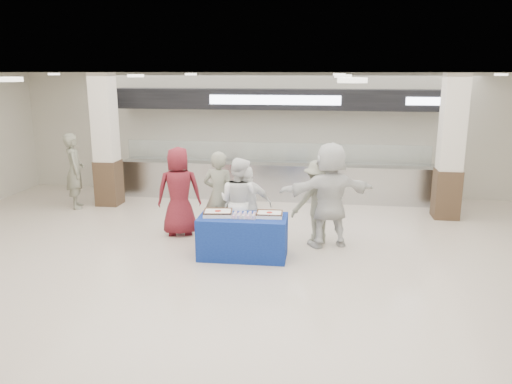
% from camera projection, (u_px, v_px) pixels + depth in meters
% --- Properties ---
extents(ground, '(14.00, 14.00, 0.00)m').
position_uv_depth(ground, '(238.00, 283.00, 7.84)').
color(ground, beige).
rests_on(ground, ground).
extents(serving_line, '(8.70, 0.85, 2.80)m').
position_uv_depth(serving_line, '(275.00, 154.00, 12.76)').
color(serving_line, '#B3B6BB').
rests_on(serving_line, ground).
extents(column_left, '(0.55, 0.55, 3.20)m').
position_uv_depth(column_left, '(106.00, 143.00, 12.08)').
color(column_left, '#3B2A1B').
rests_on(column_left, ground).
extents(column_right, '(0.55, 0.55, 3.20)m').
position_uv_depth(column_right, '(450.00, 151.00, 10.96)').
color(column_right, '#3B2A1B').
rests_on(column_right, ground).
extents(display_table, '(1.56, 0.81, 0.75)m').
position_uv_depth(display_table, '(243.00, 237.00, 8.85)').
color(display_table, navy).
rests_on(display_table, ground).
extents(sheet_cake_left, '(0.55, 0.45, 0.10)m').
position_uv_depth(sheet_cake_left, '(218.00, 213.00, 8.81)').
color(sheet_cake_left, white).
rests_on(sheet_cake_left, display_table).
extents(sheet_cake_right, '(0.47, 0.37, 0.10)m').
position_uv_depth(sheet_cake_right, '(269.00, 214.00, 8.74)').
color(sheet_cake_right, white).
rests_on(sheet_cake_right, display_table).
extents(cupcake_tray, '(0.43, 0.33, 0.07)m').
position_uv_depth(cupcake_tray, '(244.00, 215.00, 8.71)').
color(cupcake_tray, '#AFAFB4').
rests_on(cupcake_tray, display_table).
extents(civilian_maroon, '(1.00, 0.78, 1.79)m').
position_uv_depth(civilian_maroon, '(179.00, 191.00, 9.95)').
color(civilian_maroon, maroon).
rests_on(civilian_maroon, ground).
extents(soldier_a, '(0.69, 0.50, 1.75)m').
position_uv_depth(soldier_a, '(219.00, 196.00, 9.70)').
color(soldier_a, slate).
rests_on(soldier_a, ground).
extents(chef_tall, '(0.99, 0.89, 1.68)m').
position_uv_depth(chef_tall, '(239.00, 202.00, 9.38)').
color(chef_tall, white).
rests_on(chef_tall, ground).
extents(chef_short, '(0.96, 0.61, 1.53)m').
position_uv_depth(chef_short, '(248.00, 206.00, 9.38)').
color(chef_short, white).
rests_on(chef_short, ground).
extents(soldier_b, '(1.18, 0.90, 1.61)m').
position_uv_depth(soldier_b, '(318.00, 202.00, 9.54)').
color(soldier_b, slate).
rests_on(soldier_b, ground).
extents(civilian_white, '(1.93, 1.16, 1.99)m').
position_uv_depth(civilian_white, '(330.00, 195.00, 9.28)').
color(civilian_white, white).
rests_on(civilian_white, ground).
extents(soldier_bg, '(0.69, 0.79, 1.81)m').
position_uv_depth(soldier_bg, '(75.00, 171.00, 11.93)').
color(soldier_bg, slate).
rests_on(soldier_bg, ground).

